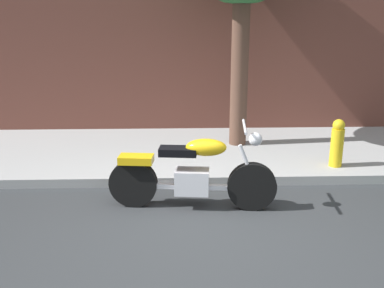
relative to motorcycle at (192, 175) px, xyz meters
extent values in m
plane|color=#303335|center=(0.08, -0.70, -0.46)|extent=(60.00, 60.00, 0.00)
cube|color=#A0A0A0|center=(0.08, 2.23, -0.39)|extent=(24.46, 3.01, 0.14)
cylinder|color=black|center=(0.77, -0.09, -0.14)|extent=(0.64, 0.19, 0.64)
cylinder|color=black|center=(-0.77, 0.08, -0.14)|extent=(0.64, 0.19, 0.64)
cube|color=silver|center=(0.00, -0.01, -0.09)|extent=(0.47, 0.32, 0.32)
cube|color=silver|center=(0.00, -0.01, -0.16)|extent=(1.40, 0.22, 0.06)
ellipsoid|color=yellow|center=(0.18, -0.02, 0.38)|extent=(0.54, 0.31, 0.22)
cube|color=black|center=(-0.18, 0.01, 0.32)|extent=(0.50, 0.29, 0.10)
cube|color=yellow|center=(-0.72, 0.07, 0.20)|extent=(0.46, 0.28, 0.10)
cylinder|color=silver|center=(0.71, -0.08, 0.14)|extent=(0.27, 0.08, 0.58)
cylinder|color=silver|center=(0.65, -0.07, 0.66)|extent=(0.11, 0.70, 0.04)
sphere|color=silver|center=(0.79, -0.09, 0.50)|extent=(0.17, 0.17, 0.17)
cylinder|color=silver|center=(-0.23, 0.18, -0.19)|extent=(0.81, 0.17, 0.09)
cylinder|color=brown|center=(0.94, 2.52, 1.13)|extent=(0.31, 0.31, 3.17)
cylinder|color=gold|center=(2.33, 1.19, -0.08)|extent=(0.20, 0.20, 0.75)
sphere|color=gold|center=(2.33, 1.19, 0.35)|extent=(0.19, 0.19, 0.19)
camera|label=1|loc=(-0.18, -5.22, 1.94)|focal=40.13mm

